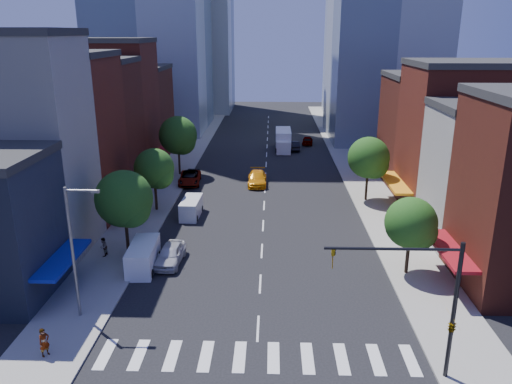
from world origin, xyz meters
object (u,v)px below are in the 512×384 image
(parked_car_rear, at_px, (190,179))
(cargo_van_far, at_px, (191,208))
(taxi, at_px, (257,178))
(box_truck, at_px, (283,141))
(parked_car_front, at_px, (170,254))
(parked_car_second, at_px, (149,251))
(parked_car_third, at_px, (190,178))
(pedestrian_far, at_px, (103,247))
(traffic_car_far, at_px, (308,140))
(cargo_van_near, at_px, (143,257))
(traffic_car_oncoming, at_px, (294,145))
(pedestrian_near, at_px, (44,342))

(parked_car_rear, bearing_deg, cargo_van_far, -74.23)
(taxi, bearing_deg, box_truck, 78.87)
(parked_car_front, relative_size, parked_car_second, 1.21)
(parked_car_second, bearing_deg, taxi, 62.83)
(parked_car_front, height_order, parked_car_third, parked_car_front)
(pedestrian_far, bearing_deg, traffic_car_far, 157.24)
(taxi, relative_size, pedestrian_far, 3.41)
(taxi, height_order, pedestrian_far, pedestrian_far)
(parked_car_front, relative_size, parked_car_rear, 1.01)
(cargo_van_near, bearing_deg, parked_car_second, 87.15)
(parked_car_rear, relative_size, box_truck, 0.59)
(cargo_van_far, bearing_deg, parked_car_rear, 101.59)
(traffic_car_oncoming, distance_m, pedestrian_near, 57.33)
(pedestrian_near, height_order, pedestrian_far, pedestrian_near)
(parked_car_front, xyz_separation_m, parked_car_rear, (-2.00, 22.69, -0.12))
(traffic_car_far, xyz_separation_m, pedestrian_far, (-20.24, -45.41, 0.26))
(parked_car_third, relative_size, taxi, 1.00)
(parked_car_front, xyz_separation_m, cargo_van_far, (-0.00, 11.01, 0.12))
(cargo_van_far, distance_m, pedestrian_near, 24.24)
(parked_car_front, xyz_separation_m, taxi, (6.50, 22.60, 0.00))
(cargo_van_far, xyz_separation_m, pedestrian_far, (-5.86, -10.11, 0.04))
(parked_car_second, xyz_separation_m, box_truck, (12.15, 41.12, 0.87))
(traffic_car_far, bearing_deg, pedestrian_near, 77.74)
(pedestrian_near, relative_size, pedestrian_far, 1.08)
(pedestrian_far, bearing_deg, parked_car_front, 82.53)
(taxi, bearing_deg, pedestrian_far, -120.21)
(parked_car_rear, height_order, cargo_van_far, cargo_van_far)
(parked_car_rear, relative_size, traffic_car_oncoming, 1.04)
(cargo_van_near, bearing_deg, box_truck, 71.26)
(parked_car_second, bearing_deg, traffic_car_far, 64.43)
(traffic_car_oncoming, xyz_separation_m, pedestrian_far, (-17.80, -41.16, 0.23))
(cargo_van_near, xyz_separation_m, taxi, (8.49, 23.71, -0.24))
(pedestrian_near, bearing_deg, parked_car_rear, 29.76)
(cargo_van_far, height_order, traffic_car_far, cargo_van_far)
(parked_car_second, height_order, box_truck, box_truck)
(parked_car_third, height_order, traffic_car_far, parked_car_third)
(parked_car_second, height_order, cargo_van_far, cargo_van_far)
(pedestrian_near, bearing_deg, parked_car_second, 22.52)
(cargo_van_far, height_order, pedestrian_near, pedestrian_near)
(taxi, xyz_separation_m, pedestrian_near, (-11.39, -35.34, 0.23))
(cargo_van_near, xyz_separation_m, traffic_car_far, (16.37, 47.43, -0.33))
(pedestrian_far, bearing_deg, taxi, 151.59)
(box_truck, bearing_deg, parked_car_front, -103.44)
(parked_car_front, bearing_deg, cargo_van_near, -147.39)
(parked_car_rear, xyz_separation_m, cargo_van_near, (0.01, -23.80, 0.36))
(parked_car_second, relative_size, taxi, 0.70)
(taxi, relative_size, traffic_car_oncoming, 1.24)
(traffic_car_oncoming, bearing_deg, pedestrian_near, 70.57)
(parked_car_rear, bearing_deg, parked_car_third, -83.93)
(box_truck, bearing_deg, cargo_van_near, -105.59)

